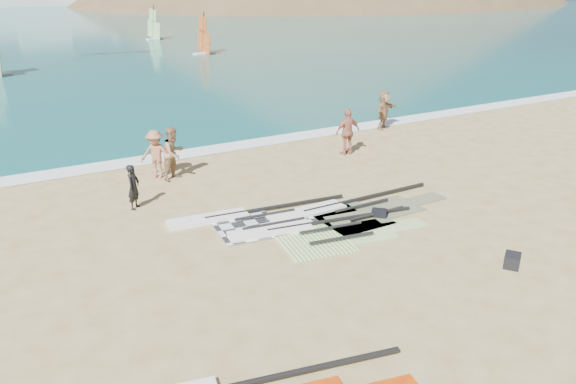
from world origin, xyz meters
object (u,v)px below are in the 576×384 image
gear_bag_near (512,261)px  beachgoer_mid (156,154)px  rig_grey (250,219)px  rig_green (315,232)px  beachgoer_back (348,132)px  beachgoer_right (384,110)px  person_wetsuit (134,187)px  beachgoer_left (174,153)px  gear_bag_far (379,214)px  rig_orange (348,210)px

gear_bag_near → beachgoer_mid: (-6.00, 11.43, 0.76)m
rig_grey → rig_green: bearing=-49.2°
beachgoer_back → beachgoer_right: size_ratio=1.03×
person_wetsuit → beachgoer_left: 3.00m
rig_grey → gear_bag_far: 4.09m
rig_green → beachgoer_right: size_ratio=3.13×
rig_grey → beachgoer_left: (-0.73, 4.91, 0.95)m
person_wetsuit → beachgoer_back: beachgoer_back is taller
beachgoer_right → gear_bag_near: bearing=-140.0°
rig_green → person_wetsuit: size_ratio=4.01×
gear_bag_near → person_wetsuit: bearing=130.4°
rig_green → beachgoer_mid: 7.65m
rig_orange → person_wetsuit: (-5.93, 3.73, 0.70)m
rig_green → beachgoer_left: 7.08m
beachgoer_right → person_wetsuit: bearing=171.6°
beachgoer_back → beachgoer_left: bearing=-3.2°
gear_bag_far → rig_grey: bearing=153.6°
rig_grey → gear_bag_far: (3.67, -1.82, 0.09)m
rig_grey → beachgoer_mid: bearing=109.7°
gear_bag_near → gear_bag_far: bearing=103.8°
rig_green → beachgoer_back: size_ratio=3.04×
gear_bag_near → beachgoer_back: 10.54m
rig_grey → beachgoer_mid: 5.56m
beachgoer_mid → person_wetsuit: bearing=-80.9°
rig_grey → beachgoer_mid: size_ratio=3.23×
rig_orange → beachgoer_right: size_ratio=3.27×
rig_orange → beachgoer_mid: 7.71m
rig_green → rig_orange: (1.84, 0.87, 0.00)m
rig_orange → person_wetsuit: size_ratio=4.19×
rig_grey → gear_bag_far: size_ratio=12.98×
gear_bag_near → beachgoer_mid: beachgoer_mid is taller
rig_green → person_wetsuit: person_wetsuit is taller
person_wetsuit → beachgoer_mid: (1.55, 2.55, 0.18)m
gear_bag_near → beachgoer_back: size_ratio=0.27×
rig_orange → beachgoer_mid: bearing=124.3°
rig_orange → beachgoer_mid: size_ratio=3.39×
beachgoer_left → beachgoer_back: beachgoer_left is taller
rig_orange → gear_bag_near: gear_bag_near is taller
rig_green → gear_bag_near: bearing=-42.3°
rig_grey → rig_orange: rig_orange is taller
rig_orange → beachgoer_back: (3.61, 5.17, 0.94)m
rig_grey → gear_bag_far: bearing=-20.2°
rig_green → beachgoer_right: (9.49, 8.65, 0.92)m
beachgoer_mid → gear_bag_near: bearing=-21.9°
rig_grey → beachgoer_back: 7.98m
rig_orange → gear_bag_far: gear_bag_far is taller
beachgoer_left → rig_grey: bearing=-110.4°
rig_grey → beachgoer_back: beachgoer_back is taller
rig_green → rig_orange: size_ratio=0.96×
gear_bag_near → person_wetsuit: 11.67m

